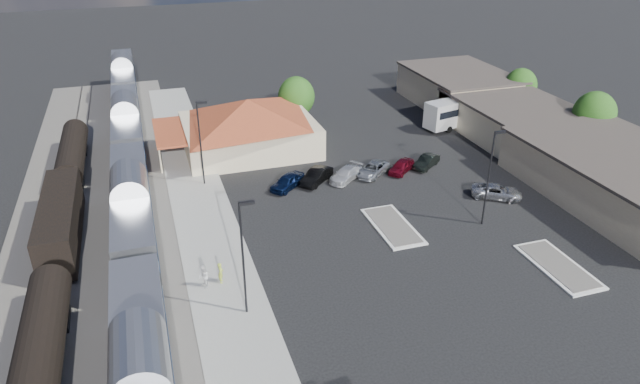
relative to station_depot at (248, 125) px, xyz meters
name	(u,v)px	position (x,y,z in m)	size (l,w,h in m)	color
ground	(360,245)	(4.56, -24.00, -3.13)	(280.00, 280.00, 0.00)	black
railbed	(102,238)	(-16.44, -16.00, -3.07)	(16.00, 100.00, 0.12)	#4C4944
platform	(209,233)	(-7.44, -18.00, -3.04)	(5.50, 92.00, 0.18)	gray
passenger_train	(134,215)	(-13.44, -17.89, -0.26)	(3.00, 104.00, 5.55)	silver
freight_cars	(61,223)	(-19.44, -15.65, -1.21)	(2.80, 46.00, 4.00)	black
station_depot	(248,125)	(0.00, 0.00, 0.00)	(18.35, 12.24, 6.20)	beige
buildings_east	(535,129)	(32.56, -9.72, -0.86)	(14.40, 51.40, 4.80)	#C6B28C
traffic_island_south	(393,226)	(8.56, -22.00, -3.03)	(3.30, 7.50, 0.21)	silver
traffic_island_north	(558,266)	(18.56, -32.00, -3.03)	(3.30, 7.50, 0.21)	silver
lamp_plat_s	(244,250)	(-6.34, -30.00, 2.21)	(1.08, 0.25, 9.00)	black
lamp_plat_n	(201,137)	(-6.34, -8.00, 2.21)	(1.08, 0.25, 9.00)	black
lamp_lot	(490,171)	(16.66, -24.00, 2.21)	(1.08, 0.25, 9.00)	black
tree_east_b	(594,114)	(38.56, -12.00, 1.09)	(4.94, 4.94, 6.96)	#382314
tree_east_c	(520,86)	(38.56, 2.00, 0.63)	(4.41, 4.41, 6.21)	#382314
tree_depot	(296,97)	(7.56, 6.00, 0.89)	(4.71, 4.71, 6.63)	#382314
suv	(497,192)	(20.77, -19.89, -2.44)	(2.28, 4.94, 1.37)	#AAACB2
coach_bus	(465,109)	(28.56, -0.42, -0.95)	(12.05, 5.13, 3.78)	white
person_a	(221,273)	(-7.57, -25.86, -2.10)	(0.62, 0.41, 1.71)	#B1C63D
person_b	(203,277)	(-8.92, -26.16, -2.00)	(0.93, 0.72, 1.91)	silver
parked_car_a	(287,182)	(1.59, -11.42, -2.38)	(1.78, 4.41, 1.50)	#0B183A
parked_car_b	(316,176)	(4.79, -11.12, -2.38)	(1.60, 4.59, 1.51)	black
parked_car_c	(346,174)	(7.99, -11.42, -2.46)	(1.87, 4.59, 1.33)	silver
parked_car_d	(373,169)	(11.19, -11.12, -2.47)	(2.18, 4.74, 1.32)	#979BA0
parked_car_e	(401,166)	(14.39, -11.42, -2.45)	(1.61, 3.99, 1.36)	maroon
parked_car_f	(426,162)	(17.59, -11.12, -2.46)	(1.42, 4.07, 1.34)	black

